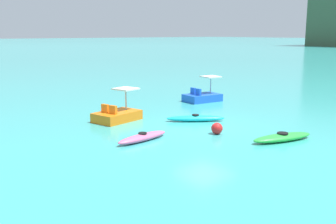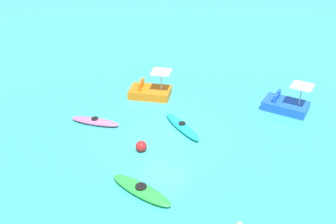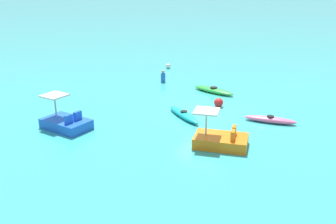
# 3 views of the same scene
# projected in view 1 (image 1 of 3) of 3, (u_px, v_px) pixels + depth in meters

# --- Properties ---
(ground_plane) EXTENTS (600.00, 600.00, 0.00)m
(ground_plane) POSITION_uv_depth(u_px,v_px,m) (204.00, 127.00, 19.65)
(ground_plane) COLOR #38ADA8
(kayak_cyan) EXTENTS (2.28, 2.82, 0.37)m
(kayak_cyan) POSITION_uv_depth(u_px,v_px,m) (195.00, 118.00, 20.87)
(kayak_cyan) COLOR #19B7C6
(kayak_cyan) RESTS_ON ground_plane
(kayak_pink) EXTENTS (0.93, 2.76, 0.37)m
(kayak_pink) POSITION_uv_depth(u_px,v_px,m) (143.00, 137.00, 17.10)
(kayak_pink) COLOR pink
(kayak_pink) RESTS_ON ground_plane
(kayak_green) EXTENTS (1.44, 3.11, 0.37)m
(kayak_green) POSITION_uv_depth(u_px,v_px,m) (282.00, 137.00, 17.09)
(kayak_green) COLOR green
(kayak_green) RESTS_ON ground_plane
(pedal_boat_blue) EXTENTS (1.75, 2.58, 1.68)m
(pedal_boat_blue) POSITION_uv_depth(u_px,v_px,m) (202.00, 96.00, 26.91)
(pedal_boat_blue) COLOR blue
(pedal_boat_blue) RESTS_ON ground_plane
(pedal_boat_orange) EXTENTS (2.00, 2.68, 1.68)m
(pedal_boat_orange) POSITION_uv_depth(u_px,v_px,m) (117.00, 115.00, 20.96)
(pedal_boat_orange) COLOR orange
(pedal_boat_orange) RESTS_ON ground_plane
(buoy_red) EXTENTS (0.53, 0.53, 0.53)m
(buoy_red) POSITION_uv_depth(u_px,v_px,m) (217.00, 128.00, 18.24)
(buoy_red) COLOR red
(buoy_red) RESTS_ON ground_plane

